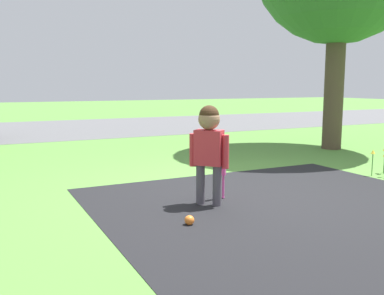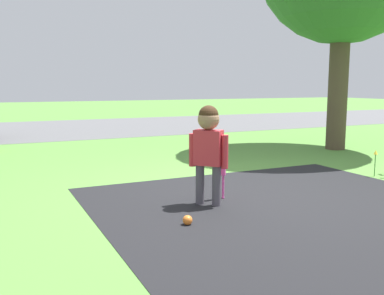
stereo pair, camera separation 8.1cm
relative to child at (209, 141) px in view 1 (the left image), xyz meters
name	(u,v)px [view 1 (the left image)]	position (x,y,z in m)	size (l,w,h in m)	color
ground_plane	(249,190)	(0.76, 0.36, -0.69)	(60.00, 60.00, 0.00)	#518438
street_strip	(87,127)	(0.76, 9.04, -0.69)	(40.00, 6.00, 0.01)	#59595B
child	(209,141)	(0.00, 0.00, 0.00)	(0.32, 0.34, 1.06)	#4C4751
baseball_bat	(223,163)	(0.27, 0.15, -0.28)	(0.06, 0.06, 0.63)	#E54CA5
sports_ball	(189,220)	(-0.48, -0.51, -0.65)	(0.09, 0.09, 0.09)	orange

